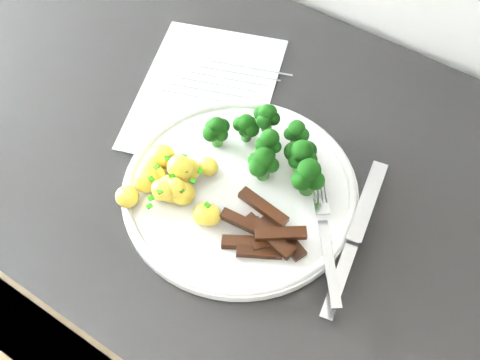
{
  "coord_description": "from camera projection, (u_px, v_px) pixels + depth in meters",
  "views": [
    {
      "loc": [
        0.27,
        1.23,
        1.6
      ],
      "look_at": [
        0.01,
        1.61,
        0.97
      ],
      "focal_mm": 45.83,
      "sensor_mm": 36.0,
      "label": 1
    }
  ],
  "objects": [
    {
      "name": "counter",
      "position": [
        234.0,
        297.0,
        1.22
      ],
      "size": [
        2.51,
        0.63,
        0.94
      ],
      "color": "black",
      "rests_on": "ground"
    },
    {
      "name": "recipe_paper",
      "position": [
        206.0,
        91.0,
        0.9
      ],
      "size": [
        0.27,
        0.32,
        0.0
      ],
      "color": "silver",
      "rests_on": "counter"
    },
    {
      "name": "plate",
      "position": [
        240.0,
        190.0,
        0.79
      ],
      "size": [
        0.31,
        0.31,
        0.02
      ],
      "color": "white",
      "rests_on": "counter"
    },
    {
      "name": "broccoli",
      "position": [
        274.0,
        146.0,
        0.79
      ],
      "size": [
        0.18,
        0.1,
        0.06
      ],
      "color": "#2A6021",
      "rests_on": "plate"
    },
    {
      "name": "potatoes",
      "position": [
        170.0,
        183.0,
        0.78
      ],
      "size": [
        0.14,
        0.12,
        0.05
      ],
      "color": "#EDCF4E",
      "rests_on": "plate"
    },
    {
      "name": "beef_strips",
      "position": [
        265.0,
        233.0,
        0.74
      ],
      "size": [
        0.11,
        0.08,
        0.03
      ],
      "color": "black",
      "rests_on": "plate"
    },
    {
      "name": "fork",
      "position": [
        327.0,
        243.0,
        0.73
      ],
      "size": [
        0.12,
        0.16,
        0.02
      ],
      "color": "silver",
      "rests_on": "plate"
    },
    {
      "name": "knife",
      "position": [
        348.0,
        255.0,
        0.74
      ],
      "size": [
        0.06,
        0.23,
        0.03
      ],
      "color": "silver",
      "rests_on": "plate"
    }
  ]
}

